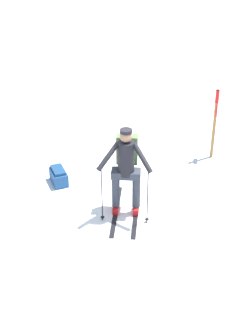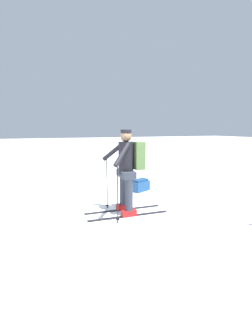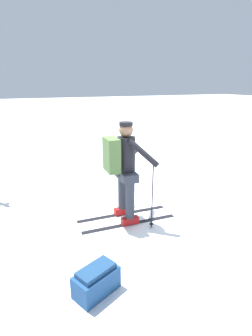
# 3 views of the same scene
# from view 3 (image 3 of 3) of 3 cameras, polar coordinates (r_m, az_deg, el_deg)

# --- Properties ---
(ground_plane) EXTENTS (80.00, 80.00, 0.00)m
(ground_plane) POSITION_cam_3_polar(r_m,az_deg,el_deg) (5.11, 2.70, -8.93)
(ground_plane) COLOR white
(skier) EXTENTS (1.02, 1.71, 1.73)m
(skier) POSITION_cam_3_polar(r_m,az_deg,el_deg) (4.35, -0.54, 0.42)
(skier) COLOR black
(skier) RESTS_ON ground_plane
(dropped_backpack) EXTENTS (0.47, 0.59, 0.34)m
(dropped_backpack) POSITION_cam_3_polar(r_m,az_deg,el_deg) (3.28, -6.48, -23.21)
(dropped_backpack) COLOR navy
(dropped_backpack) RESTS_ON ground_plane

